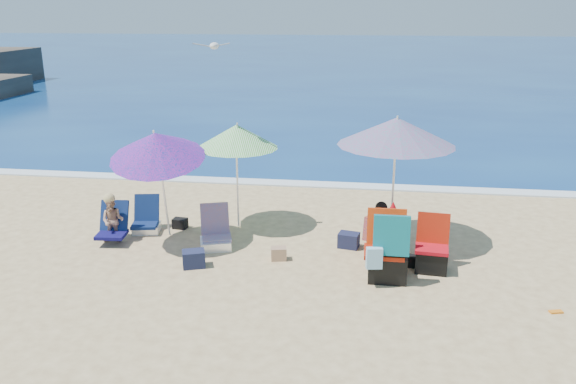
# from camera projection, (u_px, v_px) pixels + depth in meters

# --- Properties ---
(ground) EXTENTS (120.00, 120.00, 0.00)m
(ground) POSITION_uv_depth(u_px,v_px,m) (297.00, 272.00, 9.98)
(ground) COLOR #D8BC84
(ground) RESTS_ON ground
(sea) EXTENTS (120.00, 80.00, 0.12)m
(sea) POSITION_uv_depth(u_px,v_px,m) (360.00, 57.00, 52.48)
(sea) COLOR navy
(sea) RESTS_ON ground
(foam) EXTENTS (120.00, 0.50, 0.04)m
(foam) POSITION_uv_depth(u_px,v_px,m) (323.00, 185.00, 14.79)
(foam) COLOR white
(foam) RESTS_ON ground
(umbrella_turquoise) EXTENTS (2.29, 2.29, 2.44)m
(umbrella_turquoise) POSITION_uv_depth(u_px,v_px,m) (396.00, 131.00, 10.59)
(umbrella_turquoise) COLOR white
(umbrella_turquoise) RESTS_ON ground
(umbrella_striped) EXTENTS (1.63, 1.63, 2.15)m
(umbrella_striped) POSITION_uv_depth(u_px,v_px,m) (237.00, 136.00, 11.48)
(umbrella_striped) COLOR white
(umbrella_striped) RESTS_ON ground
(umbrella_blue) EXTENTS (1.92, 1.98, 2.35)m
(umbrella_blue) POSITION_uv_depth(u_px,v_px,m) (156.00, 146.00, 10.51)
(umbrella_blue) COLOR white
(umbrella_blue) RESTS_ON ground
(furled_umbrella) EXTENTS (0.12, 0.12, 1.16)m
(furled_umbrella) POSITION_uv_depth(u_px,v_px,m) (391.00, 230.00, 10.08)
(furled_umbrella) COLOR #B50C21
(furled_umbrella) RESTS_ON ground
(chair_navy) EXTENTS (0.61, 0.73, 0.70)m
(chair_navy) POSITION_uv_depth(u_px,v_px,m) (146.00, 222.00, 11.74)
(chair_navy) COLOR #0D1F4C
(chair_navy) RESTS_ON ground
(chair_rainbow) EXTENTS (0.71, 0.84, 0.76)m
(chair_rainbow) POSITION_uv_depth(u_px,v_px,m) (216.00, 236.00, 11.00)
(chair_rainbow) COLOR #D14C49
(chair_rainbow) RESTS_ON ground
(camp_chair_left) EXTENTS (0.60, 0.61, 0.95)m
(camp_chair_left) POSITION_uv_depth(u_px,v_px,m) (432.00, 254.00, 9.99)
(camp_chair_left) COLOR #B90D18
(camp_chair_left) RESTS_ON ground
(camp_chair_right) EXTENTS (0.71, 0.80, 1.18)m
(camp_chair_right) POSITION_uv_depth(u_px,v_px,m) (387.00, 255.00, 9.60)
(camp_chair_right) COLOR #A21E0B
(camp_chair_right) RESTS_ON ground
(person_center) EXTENTS (0.75, 0.62, 0.92)m
(person_center) POSITION_uv_depth(u_px,v_px,m) (384.00, 231.00, 10.61)
(person_center) COLOR tan
(person_center) RESTS_ON ground
(person_left) EXTENTS (0.60, 0.72, 0.97)m
(person_left) POSITION_uv_depth(u_px,v_px,m) (113.00, 220.00, 11.13)
(person_left) COLOR tan
(person_left) RESTS_ON ground
(bag_navy_a) EXTENTS (0.45, 0.39, 0.29)m
(bag_navy_a) POSITION_uv_depth(u_px,v_px,m) (194.00, 259.00, 10.15)
(bag_navy_a) COLOR #1B213D
(bag_navy_a) RESTS_ON ground
(bag_black_a) EXTENTS (0.30, 0.23, 0.20)m
(bag_black_a) POSITION_uv_depth(u_px,v_px,m) (180.00, 223.00, 11.93)
(bag_black_a) COLOR black
(bag_black_a) RESTS_ON ground
(bag_tan) EXTENTS (0.30, 0.24, 0.23)m
(bag_tan) POSITION_uv_depth(u_px,v_px,m) (279.00, 254.00, 10.44)
(bag_tan) COLOR #A17A5C
(bag_tan) RESTS_ON ground
(bag_navy_b) EXTENTS (0.42, 0.35, 0.28)m
(bag_navy_b) POSITION_uv_depth(u_px,v_px,m) (349.00, 240.00, 10.97)
(bag_navy_b) COLOR #1A1E3B
(bag_navy_b) RESTS_ON ground
(bag_black_b) EXTENTS (0.29, 0.22, 0.20)m
(bag_black_b) POSITION_uv_depth(u_px,v_px,m) (408.00, 261.00, 10.19)
(bag_black_b) COLOR black
(bag_black_b) RESTS_ON ground
(orange_item) EXTENTS (0.21, 0.13, 0.03)m
(orange_item) POSITION_uv_depth(u_px,v_px,m) (556.00, 312.00, 8.66)
(orange_item) COLOR orange
(orange_item) RESTS_ON ground
(seagull) EXTENTS (0.68, 0.35, 0.13)m
(seagull) POSITION_uv_depth(u_px,v_px,m) (214.00, 46.00, 10.77)
(seagull) COLOR silver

